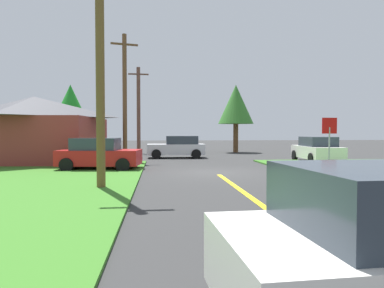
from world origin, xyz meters
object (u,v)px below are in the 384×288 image
at_px(parked_car_near_building, 99,154).
at_px(pine_tree_center, 71,106).
at_px(stop_sign, 329,135).
at_px(barn, 34,129).
at_px(car_on_crossroad, 317,150).
at_px(car_approaching_junction, 177,147).
at_px(utility_pole_near, 100,65).
at_px(utility_pole_mid, 125,96).
at_px(oak_tree_left, 236,105).
at_px(utility_pole_far, 139,109).

distance_m(parked_car_near_building, pine_tree_center, 11.17).
distance_m(stop_sign, barn, 17.42).
height_order(parked_car_near_building, barn, barn).
bearing_deg(barn, car_on_crossroad, -5.53).
distance_m(stop_sign, car_approaching_junction, 12.49).
distance_m(parked_car_near_building, utility_pole_near, 7.06).
height_order(utility_pole_mid, pine_tree_center, utility_pole_mid).
relative_size(utility_pole_near, utility_pole_mid, 0.96).
bearing_deg(oak_tree_left, utility_pole_far, -175.83).
bearing_deg(barn, pine_tree_center, 78.52).
distance_m(utility_pole_far, barn, 10.63).
height_order(stop_sign, utility_pole_far, utility_pole_far).
bearing_deg(utility_pole_near, utility_pole_far, 89.47).
distance_m(utility_pole_far, pine_tree_center, 6.12).
bearing_deg(utility_pole_mid, pine_tree_center, 136.46).
bearing_deg(car_on_crossroad, utility_pole_mid, 81.93).
bearing_deg(car_on_crossroad, oak_tree_left, 17.74).
xyz_separation_m(car_on_crossroad, oak_tree_left, (-2.82, 10.91, 3.63)).
bearing_deg(utility_pole_far, car_approaching_junction, -60.78).
relative_size(utility_pole_mid, barn, 1.04).
xyz_separation_m(oak_tree_left, pine_tree_center, (-13.97, -4.12, -0.48)).
height_order(parked_car_near_building, utility_pole_mid, utility_pole_mid).
xyz_separation_m(car_approaching_junction, utility_pole_mid, (-3.63, -2.17, 3.52)).
height_order(utility_pole_near, pine_tree_center, utility_pole_near).
distance_m(parked_car_near_building, oak_tree_left, 17.81).
height_order(car_approaching_junction, barn, barn).
bearing_deg(car_approaching_junction, pine_tree_center, -14.04).
height_order(stop_sign, oak_tree_left, oak_tree_left).
bearing_deg(utility_pole_far, pine_tree_center, -145.46).
distance_m(car_on_crossroad, car_approaching_junction, 9.76).
bearing_deg(parked_car_near_building, utility_pole_far, 90.80).
xyz_separation_m(car_on_crossroad, barn, (-17.82, 1.73, 1.27)).
relative_size(stop_sign, utility_pole_near, 0.32).
bearing_deg(pine_tree_center, car_on_crossroad, -22.01).
bearing_deg(car_approaching_junction, parked_car_near_building, 61.48).
distance_m(pine_tree_center, barn, 5.49).
bearing_deg(stop_sign, parked_car_near_building, -19.24).
bearing_deg(parked_car_near_building, stop_sign, -8.77).
bearing_deg(pine_tree_center, utility_pole_mid, -43.54).
relative_size(stop_sign, car_on_crossroad, 0.57).
bearing_deg(utility_pole_mid, utility_pole_near, -88.57).
height_order(utility_pole_near, utility_pole_mid, utility_pole_mid).
bearing_deg(utility_pole_mid, oak_tree_left, 41.96).
relative_size(utility_pole_mid, utility_pole_far, 1.10).
bearing_deg(car_on_crossroad, pine_tree_center, 71.25).
bearing_deg(oak_tree_left, utility_pole_mid, -138.04).
xyz_separation_m(utility_pole_near, barn, (-5.89, 11.09, -2.08)).
bearing_deg(parked_car_near_building, utility_pole_mid, 88.30).
xyz_separation_m(utility_pole_near, pine_tree_center, (-4.86, 16.15, -0.21)).
bearing_deg(utility_pole_far, utility_pole_near, -90.53).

